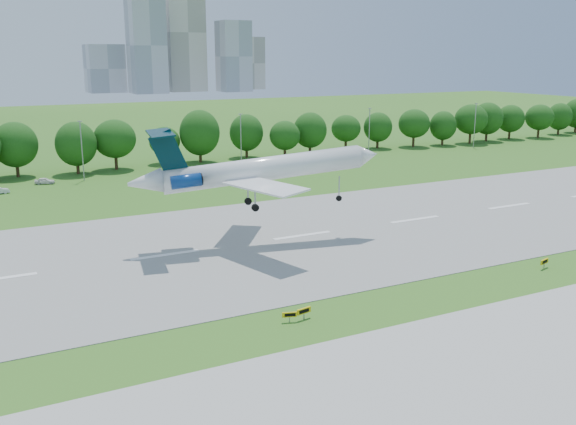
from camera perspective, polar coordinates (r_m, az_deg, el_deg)
The scene contains 11 objects.
ground at distance 71.35m, azimuth 10.96°, elevation -6.97°, with size 600.00×600.00×0.00m, color #295D18.
runway at distance 91.19m, azimuth 1.28°, elevation -2.08°, with size 400.00×45.00×0.08m, color gray.
taxiway at distance 59.49m, azimuth 21.90°, elevation -12.07°, with size 400.00×23.00×0.08m, color #ADADA8.
tree_line at distance 151.19m, azimuth -10.98°, elevation 6.42°, with size 288.40×8.40×10.40m.
light_poles at distance 140.95m, azimuth -10.80°, elevation 5.97°, with size 175.90×0.25×12.19m.
skyline at distance 464.92m, azimuth -9.73°, elevation 14.31°, with size 127.00×52.00×80.00m.
airliner at distance 85.91m, azimuth -3.24°, elevation 3.82°, with size 34.72×24.91×11.12m.
taxi_sign_left at distance 62.99m, azimuth 1.42°, elevation -8.75°, with size 1.64×0.50×1.15m.
taxi_sign_centre at distance 62.36m, azimuth 0.13°, elevation -9.08°, with size 1.42×0.58×1.01m.
taxi_sign_right at distance 83.28m, azimuth 21.84°, elevation -4.08°, with size 1.62×0.60×1.15m.
service_vehicle_b at distance 136.66m, azimuth -20.82°, elevation 2.65°, with size 1.53×3.81×1.30m, color silver.
Camera 1 is at (-41.91, -52.03, 25.02)m, focal length 40.00 mm.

